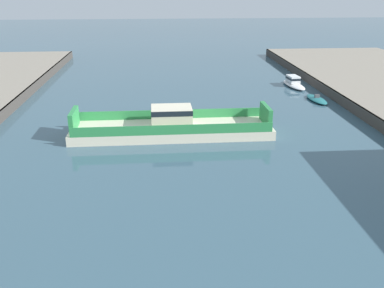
% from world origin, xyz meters
% --- Properties ---
extents(chain_ferry, '(23.39, 6.29, 3.41)m').
position_xyz_m(chain_ferry, '(-1.72, 33.72, 1.04)').
color(chain_ferry, beige).
rests_on(chain_ferry, ground).
extents(moored_boat_near_left, '(3.07, 7.91, 1.77)m').
position_xyz_m(moored_boat_near_left, '(20.06, 57.05, 0.66)').
color(moored_boat_near_left, white).
rests_on(moored_boat_near_left, ground).
extents(moored_boat_near_right, '(2.40, 6.14, 0.99)m').
position_xyz_m(moored_boat_near_right, '(20.71, 47.38, 0.25)').
color(moored_boat_near_right, '#237075').
rests_on(moored_boat_near_right, ground).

